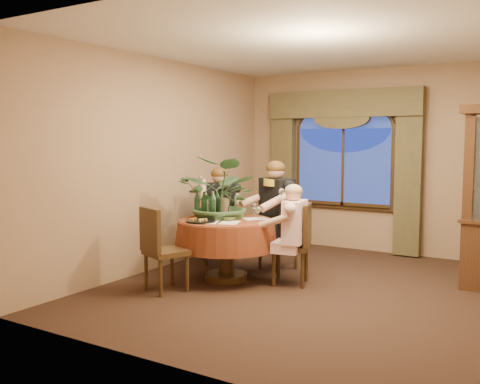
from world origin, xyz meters
The scene contains 32 objects.
floor centered at (0.00, 0.00, 0.00)m, with size 5.00×5.00×0.00m, color black.
wall_back centered at (0.00, 2.50, 1.40)m, with size 4.50×4.50×0.00m, color #937053.
ceiling centered at (0.00, 0.00, 2.80)m, with size 5.00×5.00×0.00m, color white.
window centered at (-0.60, 2.43, 1.30)m, with size 1.62×0.10×1.32m, color navy, non-canonical shape.
arched_transom centered at (-0.60, 2.43, 2.08)m, with size 1.60×0.06×0.44m, color navy, non-canonical shape.
drapery_left centered at (-1.63, 2.38, 1.18)m, with size 0.38×0.14×2.32m, color #463F26.
drapery_right centered at (0.43, 2.38, 1.18)m, with size 0.38×0.14×2.32m, color #463F26.
swag_valance centered at (-0.60, 2.35, 2.28)m, with size 2.45×0.16×0.42m, color #463F26, non-canonical shape.
dining_table centered at (-1.12, -0.14, 0.38)m, with size 1.27×1.27×0.75m, color maroon.
chair_right centered at (-0.36, 0.09, 0.48)m, with size 0.42×0.42×0.96m, color black.
chair_back_right centered at (-0.84, 0.70, 0.48)m, with size 0.42×0.42×0.96m, color black.
chair_back centered at (-1.73, 0.55, 0.48)m, with size 0.42×0.42×0.96m, color black.
chair_front_left centered at (-1.43, -0.92, 0.48)m, with size 0.42×0.42×0.96m, color black.
person_pink centered at (-0.27, 0.01, 0.61)m, with size 0.44×0.40×1.22m, color #F5C7CB, non-canonical shape.
person_back centered at (-1.63, 0.47, 0.68)m, with size 0.49×0.45×1.36m, color black, non-canonical shape.
person_scarf centered at (-0.79, 0.56, 0.73)m, with size 0.52×0.48×1.46m, color black, non-canonical shape.
stoneware_vase centered at (-1.22, -0.01, 0.88)m, with size 0.13×0.13×0.25m, color #8C7259, non-canonical shape.
centerpiece_plant centered at (-1.24, -0.02, 1.40)m, with size 1.03×1.15×0.89m, color #365A36.
olive_bowl centered at (-1.05, -0.21, 0.78)m, with size 0.17×0.17×0.05m, color #4D5328.
cheese_platter centered at (-1.27, -0.48, 0.76)m, with size 0.35×0.35×0.02m, color black.
wine_bottle_0 centered at (-1.36, -0.08, 0.92)m, with size 0.07×0.07×0.33m, color tan.
wine_bottle_1 centered at (-1.43, -0.17, 0.92)m, with size 0.07×0.07×0.33m, color black.
wine_bottle_2 centered at (-1.29, -0.21, 0.92)m, with size 0.07×0.07×0.33m, color black.
wine_bottle_3 centered at (-1.39, 0.05, 0.92)m, with size 0.07×0.07×0.33m, color black.
wine_bottle_4 centered at (-1.51, -0.22, 0.92)m, with size 0.07×0.07×0.33m, color black.
wine_bottle_5 centered at (-1.50, -0.05, 0.92)m, with size 0.07×0.07×0.33m, color tan.
tasting_paper_0 centered at (-0.94, -0.35, 0.75)m, with size 0.21×0.30×0.00m, color white.
tasting_paper_1 centered at (-0.84, 0.09, 0.75)m, with size 0.21×0.30×0.00m, color white.
tasting_paper_2 centered at (-1.17, -0.45, 0.75)m, with size 0.21×0.30×0.00m, color white.
wine_glass_person_pink centered at (-0.72, -0.07, 0.84)m, with size 0.07×0.07×0.18m, color silver, non-canonical shape.
wine_glass_person_back centered at (-1.39, 0.18, 0.84)m, with size 0.07×0.07×0.18m, color silver, non-canonical shape.
wine_glass_person_scarf centered at (-0.95, 0.23, 0.84)m, with size 0.07×0.07×0.18m, color silver, non-canonical shape.
Camera 1 is at (2.41, -5.57, 1.72)m, focal length 40.00 mm.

